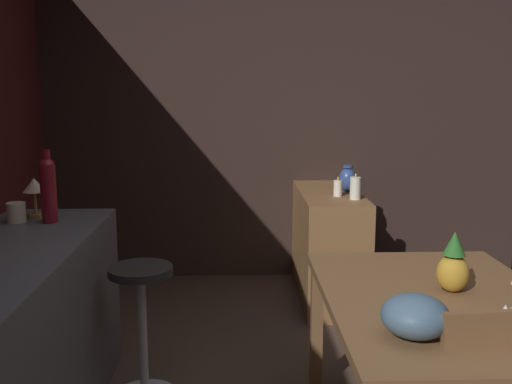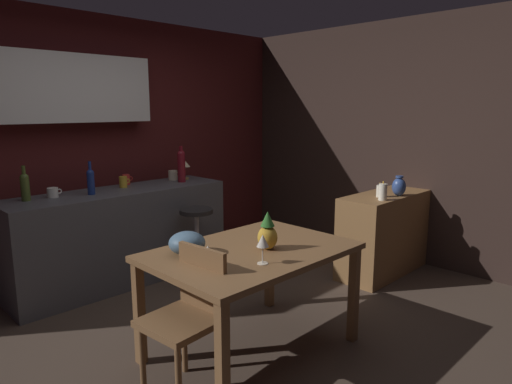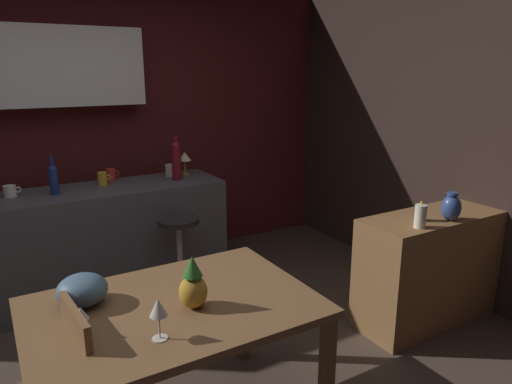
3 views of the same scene
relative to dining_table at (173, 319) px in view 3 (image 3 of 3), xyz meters
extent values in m
cube|color=#4C1919|center=(0.06, 2.44, 0.64)|extent=(5.20, 0.10, 2.60)
cube|color=white|center=(-0.24, 2.32, 1.19)|extent=(1.70, 0.32, 0.64)
cube|color=#33231E|center=(2.61, 0.64, 0.64)|extent=(0.10, 4.40, 2.60)
cube|color=brown|center=(0.00, 0.00, 0.06)|extent=(1.34, 0.93, 0.04)
cube|color=brown|center=(-0.62, 0.42, -0.31)|extent=(0.06, 0.06, 0.70)
cube|color=brown|center=(0.62, 0.42, -0.31)|extent=(0.06, 0.06, 0.70)
cube|color=brown|center=(0.62, -0.42, -0.31)|extent=(0.06, 0.06, 0.70)
cube|color=#4C4C51|center=(0.02, 1.83, -0.21)|extent=(2.10, 0.60, 0.90)
cube|color=olive|center=(2.02, 0.14, -0.25)|extent=(1.10, 0.44, 0.82)
cube|color=brown|center=(-0.44, -0.03, 0.00)|extent=(0.06, 0.38, 0.41)
cylinder|color=#262323|center=(0.54, 1.31, 0.04)|extent=(0.32, 0.32, 0.04)
cylinder|color=silver|center=(0.54, 1.31, -0.31)|extent=(0.04, 0.04, 0.68)
cylinder|color=silver|center=(0.54, 1.31, -0.64)|extent=(0.34, 0.34, 0.03)
cylinder|color=silver|center=(-0.15, -0.25, 0.08)|extent=(0.07, 0.07, 0.00)
cylinder|color=silver|center=(-0.15, -0.25, 0.14)|extent=(0.01, 0.01, 0.10)
cone|color=silver|center=(-0.15, -0.25, 0.23)|extent=(0.08, 0.08, 0.08)
cylinder|color=silver|center=(-0.42, -0.07, 0.08)|extent=(0.07, 0.07, 0.00)
cylinder|color=silver|center=(-0.42, -0.07, 0.12)|extent=(0.01, 0.01, 0.07)
cone|color=silver|center=(-0.42, -0.07, 0.19)|extent=(0.06, 0.06, 0.06)
ellipsoid|color=gold|center=(0.08, -0.08, 0.16)|extent=(0.13, 0.13, 0.16)
cone|color=#2D6B28|center=(0.08, -0.08, 0.29)|extent=(0.09, 0.09, 0.10)
ellipsoid|color=slate|center=(-0.37, 0.22, 0.16)|extent=(0.24, 0.24, 0.15)
cylinder|color=maroon|center=(0.73, 1.79, 0.39)|extent=(0.08, 0.08, 0.29)
sphere|color=maroon|center=(0.73, 1.79, 0.54)|extent=(0.08, 0.08, 0.08)
cylinder|color=maroon|center=(0.73, 1.79, 0.59)|extent=(0.04, 0.04, 0.06)
cylinder|color=navy|center=(-0.25, 1.80, 0.34)|extent=(0.07, 0.07, 0.19)
sphere|color=navy|center=(-0.25, 1.80, 0.44)|extent=(0.07, 0.07, 0.07)
cylinder|color=navy|center=(-0.25, 1.80, 0.50)|extent=(0.03, 0.03, 0.09)
cylinder|color=white|center=(-0.55, 1.91, 0.28)|extent=(0.09, 0.09, 0.09)
torus|color=white|center=(-0.50, 1.91, 0.29)|extent=(0.05, 0.01, 0.05)
cylinder|color=red|center=(0.23, 2.05, 0.29)|extent=(0.08, 0.08, 0.10)
torus|color=red|center=(0.28, 2.05, 0.30)|extent=(0.05, 0.01, 0.05)
cylinder|color=gold|center=(0.13, 1.93, 0.30)|extent=(0.08, 0.08, 0.11)
torus|color=gold|center=(0.18, 1.93, 0.30)|extent=(0.05, 0.01, 0.05)
cylinder|color=beige|center=(0.74, 1.97, 0.29)|extent=(0.10, 0.10, 0.10)
torus|color=beige|center=(0.80, 1.97, 0.30)|extent=(0.05, 0.01, 0.05)
cylinder|color=#A58447|center=(0.86, 1.91, 0.25)|extent=(0.08, 0.08, 0.02)
cylinder|color=#A58447|center=(0.86, 1.91, 0.32)|extent=(0.02, 0.02, 0.12)
cone|color=beige|center=(0.86, 1.91, 0.42)|extent=(0.12, 0.12, 0.07)
cylinder|color=white|center=(1.72, 0.00, 0.24)|extent=(0.08, 0.08, 0.16)
ellipsoid|color=yellow|center=(1.72, 0.00, 0.33)|extent=(0.01, 0.01, 0.03)
cylinder|color=white|center=(1.84, 0.11, 0.22)|extent=(0.06, 0.06, 0.11)
ellipsoid|color=yellow|center=(1.84, 0.11, 0.29)|extent=(0.01, 0.01, 0.03)
ellipsoid|color=#334C8C|center=(2.02, 0.00, 0.25)|extent=(0.13, 0.13, 0.18)
cylinder|color=#334C8C|center=(2.02, 0.00, 0.35)|extent=(0.07, 0.07, 0.02)
camera|label=1|loc=(-2.24, 0.83, 0.93)|focal=40.95mm
camera|label=2|loc=(-2.02, -2.06, 1.02)|focal=31.57mm
camera|label=3|loc=(-0.68, -1.93, 1.17)|focal=32.59mm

